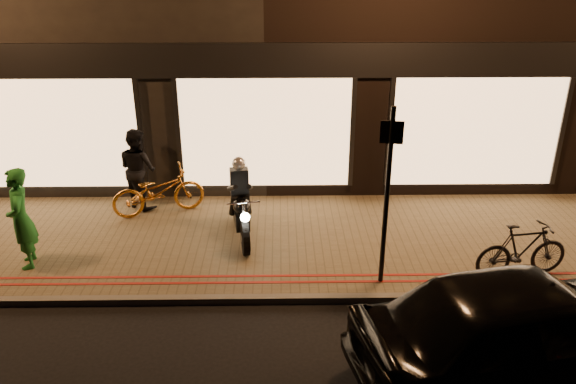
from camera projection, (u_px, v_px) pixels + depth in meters
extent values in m
plane|color=black|center=(262.00, 304.00, 9.00)|extent=(90.00, 90.00, 0.00)
cube|color=brown|center=(265.00, 241.00, 10.80)|extent=(50.00, 4.00, 0.12)
cube|color=#59544C|center=(262.00, 299.00, 9.02)|extent=(50.00, 0.14, 0.12)
cube|color=maroon|center=(263.00, 282.00, 9.36)|extent=(50.00, 0.06, 0.01)
cube|color=maroon|center=(263.00, 276.00, 9.54)|extent=(50.00, 0.06, 0.01)
cube|color=black|center=(264.00, 60.00, 11.35)|extent=(48.00, 0.12, 0.70)
cube|color=#F0B678|center=(54.00, 134.00, 11.89)|extent=(3.60, 0.06, 2.38)
cube|color=#F0B678|center=(266.00, 133.00, 11.96)|extent=(3.60, 0.06, 2.38)
cube|color=#F0B678|center=(475.00, 132.00, 12.02)|extent=(3.60, 0.06, 2.38)
cylinder|color=black|center=(245.00, 238.00, 10.12)|extent=(0.22, 0.65, 0.64)
cylinder|color=black|center=(239.00, 208.00, 11.29)|extent=(0.22, 0.65, 0.64)
cylinder|color=silver|center=(245.00, 238.00, 10.12)|extent=(0.16, 0.16, 0.14)
cylinder|color=silver|center=(239.00, 208.00, 11.29)|extent=(0.16, 0.16, 0.14)
cube|color=black|center=(241.00, 217.00, 10.72)|extent=(0.37, 0.73, 0.30)
ellipsoid|color=black|center=(242.00, 206.00, 10.48)|extent=(0.40, 0.55, 0.29)
cube|color=black|center=(239.00, 197.00, 10.87)|extent=(0.30, 0.58, 0.09)
cylinder|color=silver|center=(243.00, 203.00, 10.00)|extent=(0.60, 0.13, 0.03)
cylinder|color=silver|center=(245.00, 222.00, 10.04)|extent=(0.10, 0.33, 0.71)
sphere|color=white|center=(245.00, 217.00, 9.85)|extent=(0.19, 0.19, 0.17)
cylinder|color=silver|center=(245.00, 212.00, 11.19)|extent=(0.16, 0.55, 0.07)
cube|color=black|center=(239.00, 182.00, 10.61)|extent=(0.37, 0.27, 0.55)
sphere|color=silver|center=(239.00, 163.00, 10.39)|extent=(0.30, 0.30, 0.26)
cylinder|color=black|center=(232.00, 188.00, 10.28)|extent=(0.26, 0.60, 0.34)
cylinder|color=black|center=(250.00, 187.00, 10.34)|extent=(0.10, 0.60, 0.34)
cylinder|color=black|center=(233.00, 205.00, 10.73)|extent=(0.23, 0.29, 0.46)
cylinder|color=black|center=(248.00, 204.00, 10.78)|extent=(0.16, 0.28, 0.46)
cylinder|color=black|center=(387.00, 199.00, 8.81)|extent=(0.09, 0.09, 3.00)
cube|color=black|center=(392.00, 132.00, 8.37)|extent=(0.35, 0.10, 0.35)
imported|color=orange|center=(158.00, 191.00, 11.60)|extent=(2.00, 1.27, 0.99)
imported|color=black|center=(522.00, 250.00, 9.37)|extent=(1.68, 0.70, 0.98)
imported|color=#1C6B24|center=(21.00, 219.00, 9.54)|extent=(0.62, 0.76, 1.80)
imported|color=black|center=(138.00, 168.00, 11.79)|extent=(1.06, 1.03, 1.73)
imported|color=black|center=(528.00, 328.00, 7.17)|extent=(4.90, 2.82, 1.57)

